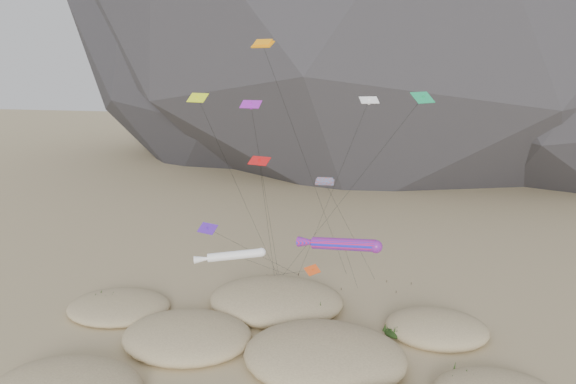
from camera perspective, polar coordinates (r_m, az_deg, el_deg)
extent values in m
plane|color=#CCB789|center=(52.73, -1.70, -18.74)|extent=(500.00, 500.00, 0.00)
ellipsoid|color=#2B2B30|center=(173.96, -3.84, 18.42)|extent=(136.20, 127.83, 116.00)
ellipsoid|color=#CCB789|center=(59.55, -10.20, -14.22)|extent=(13.35, 11.35, 3.07)
ellipsoid|color=#CCB789|center=(54.99, 3.74, -16.26)|extent=(15.48, 13.16, 3.89)
ellipsoid|color=#CCB789|center=(66.50, -1.21, -10.92)|extent=(15.74, 13.37, 3.33)
ellipsoid|color=#CCB789|center=(62.33, 14.86, -13.22)|extent=(10.66, 9.07, 2.82)
ellipsoid|color=#CCB789|center=(68.35, -16.80, -11.07)|extent=(11.92, 10.13, 2.13)
ellipsoid|color=black|center=(54.52, -21.46, -17.48)|extent=(2.84, 2.43, 0.85)
ellipsoid|color=black|center=(54.49, -18.95, -17.40)|extent=(2.20, 1.88, 0.66)
ellipsoid|color=black|center=(60.19, -13.30, -13.95)|extent=(2.45, 2.10, 0.74)
ellipsoid|color=black|center=(60.00, -8.29, -13.91)|extent=(2.05, 1.75, 0.61)
ellipsoid|color=black|center=(54.70, 1.65, -16.14)|extent=(3.53, 3.02, 1.06)
ellipsoid|color=black|center=(55.65, 6.97, -15.82)|extent=(2.86, 2.45, 0.86)
ellipsoid|color=black|center=(54.34, -0.26, -16.59)|extent=(2.65, 2.27, 0.79)
ellipsoid|color=black|center=(54.06, 17.63, -17.81)|extent=(2.45, 2.10, 0.74)
ellipsoid|color=black|center=(66.87, 0.40, -10.54)|extent=(2.93, 2.51, 0.88)
ellipsoid|color=black|center=(64.38, 2.49, -11.62)|extent=(2.55, 2.18, 0.76)
ellipsoid|color=black|center=(63.57, 15.07, -12.63)|extent=(2.55, 2.18, 0.77)
ellipsoid|color=black|center=(60.47, 10.95, -13.91)|extent=(2.46, 2.11, 0.74)
ellipsoid|color=black|center=(70.63, -17.96, -10.33)|extent=(2.55, 2.18, 0.76)
ellipsoid|color=black|center=(68.35, -15.23, -11.04)|extent=(2.13, 1.83, 0.64)
cylinder|color=#3F2D1E|center=(72.57, -1.28, -9.31)|extent=(0.08, 0.08, 0.30)
cylinder|color=#3F2D1E|center=(75.59, 1.05, -8.37)|extent=(0.08, 0.08, 0.30)
cylinder|color=#3F2D1E|center=(71.33, 5.42, -9.78)|extent=(0.08, 0.08, 0.30)
cylinder|color=#3F2D1E|center=(74.43, 9.99, -8.93)|extent=(0.08, 0.08, 0.30)
cylinder|color=#3F2D1E|center=(71.41, 10.93, -9.94)|extent=(0.08, 0.08, 0.30)
cylinder|color=#3F2D1E|center=(74.18, -0.90, -8.79)|extent=(0.08, 0.08, 0.30)
cylinder|color=#3F2D1E|center=(74.36, 12.41, -9.06)|extent=(0.08, 0.08, 0.30)
cylinder|color=#3F2D1E|center=(75.27, -2.16, -8.47)|extent=(0.08, 0.08, 0.30)
cylinder|color=#FC1A47|center=(54.84, 5.67, -5.31)|extent=(6.69, 2.83, 1.87)
sphere|color=#FC1A47|center=(53.72, 8.92, -5.51)|extent=(1.25, 1.25, 1.25)
cone|color=#FC1A47|center=(56.27, 2.25, -5.12)|extent=(2.89, 1.73, 1.34)
cylinder|color=black|center=(63.51, 6.47, -7.77)|extent=(0.24, 14.77, 10.58)
cylinder|color=white|center=(55.44, -5.45, -6.41)|extent=(5.29, 2.49, 1.21)
sphere|color=white|center=(55.45, -2.72, -6.13)|extent=(0.88, 0.88, 0.88)
cone|color=white|center=(55.58, -8.45, -6.73)|extent=(2.28, 1.41, 0.90)
cylinder|color=black|center=(65.81, -2.52, -7.49)|extent=(0.53, 19.64, 9.38)
cube|color=orange|center=(56.60, -2.59, 14.75)|extent=(2.48, 1.75, 0.69)
cube|color=orange|center=(56.60, -2.59, 14.93)|extent=(2.08, 1.42, 0.67)
cylinder|color=black|center=(65.08, 2.38, 1.49)|extent=(7.03, 16.27, 29.47)
cube|color=red|center=(59.21, 3.75, 1.02)|extent=(1.98, 0.89, 0.56)
cube|color=red|center=(59.17, 3.76, 1.19)|extent=(1.68, 0.71, 0.55)
cylinder|color=black|center=(67.01, 6.56, -4.43)|extent=(4.90, 12.78, 15.47)
cube|color=white|center=(60.96, 8.24, 9.23)|extent=(2.23, 1.75, 0.68)
cube|color=white|center=(60.97, 8.23, 9.09)|extent=(0.29, 0.25, 0.69)
cylinder|color=black|center=(67.36, 4.26, -0.56)|extent=(9.29, 8.34, 23.80)
cube|color=#511EB3|center=(60.82, -8.17, -3.69)|extent=(2.37, 1.74, 0.88)
cube|color=#511EB3|center=(60.86, -8.17, -3.82)|extent=(0.34, 0.36, 0.72)
cylinder|color=black|center=(67.95, -3.08, -6.34)|extent=(7.05, 14.58, 10.36)
cube|color=#F24F16|center=(52.06, 2.50, -7.93)|extent=(1.49, 1.69, 0.62)
cube|color=#F24F16|center=(52.11, 2.49, -8.08)|extent=(0.27, 0.26, 0.52)
cylinder|color=black|center=(63.63, -0.26, -8.30)|extent=(9.58, 19.82, 9.12)
cube|color=#19A765|center=(56.58, 13.53, 9.31)|extent=(2.50, 2.64, 1.03)
cube|color=#19A765|center=(56.59, 13.52, 9.16)|extent=(0.45, 0.45, 0.82)
cylinder|color=black|center=(63.23, 5.20, -1.21)|extent=(16.96, 8.70, 24.39)
cube|color=#DFF91A|center=(60.77, -9.17, 9.44)|extent=(2.44, 1.69, 0.92)
cube|color=#DFF91A|center=(60.78, -9.16, 9.30)|extent=(0.34, 0.36, 0.74)
cylinder|color=black|center=(66.47, -4.62, -0.64)|extent=(6.30, 10.55, 24.06)
cube|color=purple|center=(56.78, -3.80, 8.89)|extent=(2.16, 1.30, 0.74)
cube|color=purple|center=(56.80, -3.80, 8.73)|extent=(0.27, 0.22, 0.71)
cylinder|color=black|center=(64.71, -2.16, -1.18)|extent=(0.18, 12.59, 23.63)
cube|color=red|center=(54.37, -2.93, 3.18)|extent=(2.27, 1.62, 0.70)
cube|color=red|center=(54.40, -2.93, 3.03)|extent=(0.28, 0.23, 0.71)
cylinder|color=black|center=(63.11, -1.99, -4.01)|extent=(1.81, 13.53, 18.43)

